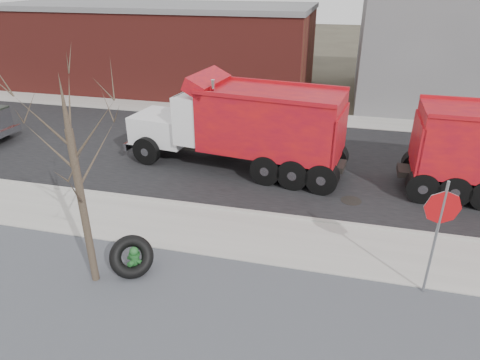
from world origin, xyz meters
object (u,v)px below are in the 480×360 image
(fire_hydrant, at_px, (135,261))
(dump_truck_red_b, at_px, (243,123))
(stop_sign, at_px, (440,220))
(truck_tire, at_px, (132,257))

(fire_hydrant, bearing_deg, dump_truck_red_b, 97.17)
(stop_sign, bearing_deg, fire_hydrant, -159.29)
(fire_hydrant, height_order, stop_sign, stop_sign)
(truck_tire, xyz_separation_m, dump_truck_red_b, (1.19, 7.10, 1.35))
(fire_hydrant, xyz_separation_m, dump_truck_red_b, (1.11, 7.10, 1.48))
(dump_truck_red_b, bearing_deg, stop_sign, 142.11)
(fire_hydrant, relative_size, truck_tire, 0.57)
(truck_tire, bearing_deg, fire_hydrant, 1.33)
(truck_tire, bearing_deg, stop_sign, 7.92)
(fire_hydrant, relative_size, dump_truck_red_b, 0.09)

